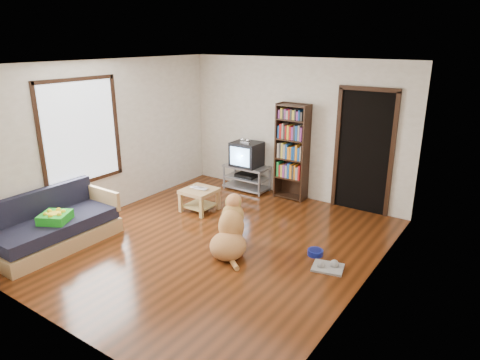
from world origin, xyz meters
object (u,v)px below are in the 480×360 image
Objects in this scene: dog_bowl at (315,252)px; grey_rag at (328,268)px; tv_stand at (247,177)px; coffee_table at (199,196)px; green_cushion at (55,217)px; dog at (230,232)px; crt_tv at (247,154)px; bookshelf at (292,147)px; sofa at (55,228)px; laptop at (198,189)px.

grey_rag is at bearing -39.81° from dog_bowl.
dog_bowl is 2.93m from tv_stand.
tv_stand is 1.40m from coffee_table.
green_cushion is at bearing -108.99° from coffee_table.
dog reaches higher than tv_stand.
green_cushion reaches higher than dog_bowl.
coffee_table is (-0.07, -1.42, -0.46)m from crt_tv.
bookshelf reaches higher than dog.
bookshelf is at bearing 62.68° from sofa.
sofa is (-3.61, -1.62, 0.25)m from grey_rag.
tv_stand is (0.07, 1.43, -0.14)m from laptop.
dog_bowl is 0.12× the size of bookshelf.
sofa is 2.40m from coffee_table.
laptop is 2.79m from grey_rag.
crt_tv is at bearing 90.00° from tv_stand.
crt_tv is at bearing -175.68° from bookshelf.
coffee_table is at bearing 42.13° from green_cushion.
coffee_table is at bearing -92.80° from tv_stand.
bookshelf reaches higher than tv_stand.
green_cushion is 0.21× the size of sofa.
crt_tv reaches higher than sofa.
green_cushion is at bearing -115.54° from bookshelf.
dog_bowl is 0.24× the size of dog.
grey_rag is at bearing -17.26° from laptop.
laptop is at bearing 172.33° from dog_bowl.
sofa is at bearing -117.66° from laptop.
laptop is at bearing 168.02° from grey_rag.
green_cushion is at bearing -114.51° from laptop.
sofa is (-0.12, 0.04, -0.22)m from green_cushion.
dog_bowl is 3.02m from crt_tv.
crt_tv reaches higher than laptop.
coffee_table is at bearing -92.76° from crt_tv.
laptop is 1.93m from bookshelf.
laptop is 1.63m from dog.
grey_rag is 2.87m from bookshelf.
green_cushion is at bearing -148.96° from dog_bowl.
crt_tv is at bearing 142.70° from dog_bowl.
grey_rag is 0.22× the size of bookshelf.
crt_tv reaches higher than green_cushion.
tv_stand is 1.20m from bookshelf.
tv_stand is 0.50× the size of bookshelf.
dog_bowl is (2.40, -0.32, -0.37)m from laptop.
bookshelf is (0.95, 0.09, 0.73)m from tv_stand.
tv_stand reaches higher than coffee_table.
green_cushion is at bearing -102.96° from crt_tv.
green_cushion is 1.74× the size of dog_bowl.
coffee_table is 0.60× the size of dog.
laptop is (0.78, 2.24, -0.07)m from green_cushion.
dog_bowl is at bearing -36.96° from tv_stand.
tv_stand is 2.67m from dog.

